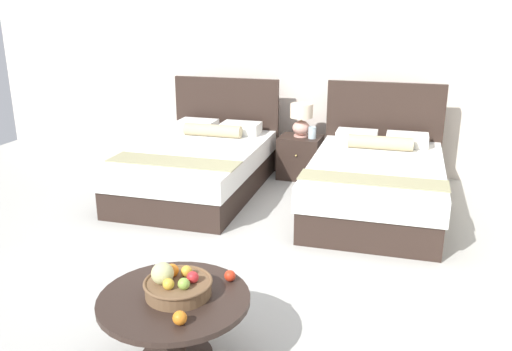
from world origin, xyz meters
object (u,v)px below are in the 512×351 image
object	(u,v)px
vase	(312,133)
loose_orange	(180,318)
table_lamp	(301,118)
bed_near_window	(199,166)
loose_apple	(230,276)
bed_near_corner	(376,182)
nightstand	(300,157)
coffee_table	(175,310)
fruit_bowl	(177,284)

from	to	relation	value
vase	loose_orange	bearing A→B (deg)	-88.23
table_lamp	bed_near_window	bearing A→B (deg)	-139.06
loose_apple	bed_near_corner	bearing A→B (deg)	76.12
nightstand	vase	world-z (taller)	vase
bed_near_window	loose_apple	world-z (taller)	bed_near_window
nightstand	loose_orange	bearing A→B (deg)	-86.05
bed_near_window	vase	xyz separation A→B (m)	(1.16, 0.81, 0.29)
nightstand	table_lamp	distance (m)	0.50
nightstand	table_lamp	world-z (taller)	table_lamp
vase	bed_near_window	bearing A→B (deg)	-145.01
nightstand	loose_orange	xyz separation A→B (m)	(0.28, -4.02, 0.20)
bed_near_corner	loose_orange	xyz separation A→B (m)	(-0.74, -3.17, 0.15)
vase	loose_apple	world-z (taller)	vase
table_lamp	loose_orange	bearing A→B (deg)	-86.07
nightstand	coffee_table	bearing A→B (deg)	-88.22
bed_near_window	fruit_bowl	bearing A→B (deg)	-68.67
nightstand	bed_near_window	bearing A→B (deg)	-139.72
bed_near_window	loose_orange	distance (m)	3.42
bed_near_corner	bed_near_window	bearing A→B (deg)	179.97
bed_near_window	coffee_table	world-z (taller)	bed_near_window
fruit_bowl	loose_apple	distance (m)	0.36
nightstand	vase	size ratio (longest dim) A/B	3.63
nightstand	bed_near_corner	bearing A→B (deg)	-39.88
loose_apple	loose_orange	distance (m)	0.54
nightstand	vase	distance (m)	0.37
bed_near_corner	loose_apple	distance (m)	2.72
nightstand	table_lamp	size ratio (longest dim) A/B	1.29
vase	loose_apple	size ratio (longest dim) A/B	2.01
nightstand	table_lamp	bearing A→B (deg)	90.00
bed_near_window	fruit_bowl	xyz separation A→B (m)	(1.13, -2.89, 0.19)
fruit_bowl	table_lamp	bearing A→B (deg)	91.89
vase	loose_orange	size ratio (longest dim) A/B	1.81
loose_apple	loose_orange	bearing A→B (deg)	-99.76
bed_near_corner	vase	size ratio (longest dim) A/B	14.81
table_lamp	vase	distance (m)	0.23
vase	fruit_bowl	size ratio (longest dim) A/B	0.35
table_lamp	coffee_table	distance (m)	3.81
bed_near_window	table_lamp	distance (m)	1.41
table_lamp	fruit_bowl	distance (m)	3.77
bed_near_corner	coffee_table	distance (m)	3.05
nightstand	fruit_bowl	bearing A→B (deg)	-88.10
bed_near_window	coffee_table	distance (m)	3.13
coffee_table	loose_apple	xyz separation A→B (m)	(0.25, 0.28, 0.13)
bed_near_window	loose_apple	distance (m)	2.97
loose_orange	loose_apple	bearing A→B (deg)	80.24
bed_near_corner	vase	world-z (taller)	bed_near_corner
table_lamp	coffee_table	world-z (taller)	table_lamp
nightstand	table_lamp	xyz separation A→B (m)	(-0.00, 0.02, 0.50)
bed_near_window	loose_apple	xyz separation A→B (m)	(1.37, -2.63, 0.16)
bed_near_corner	coffee_table	size ratio (longest dim) A/B	2.34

